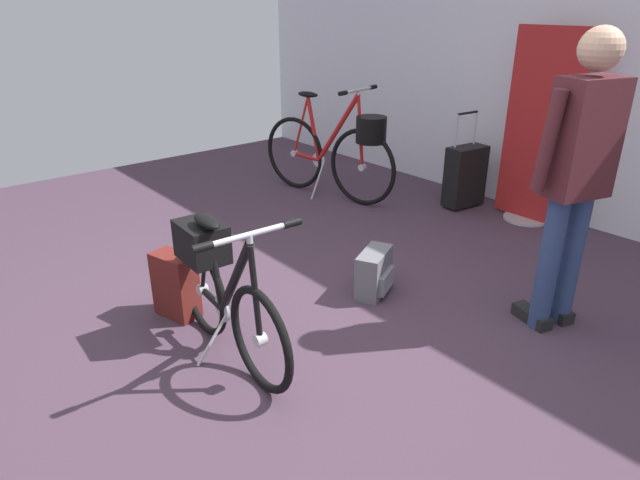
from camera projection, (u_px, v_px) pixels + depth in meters
The scene contains 9 objects.
ground_plane at pixel (298, 350), 2.89m from camera, with size 8.05×8.05×0.00m, color #473342.
back_wall at pixel (611, 20), 3.99m from camera, with size 8.05×0.10×3.11m, color silver.
floor_banner_stand at pixel (538, 140), 4.35m from camera, with size 0.60×0.36×1.52m.
folding_bike_foreground at pixel (220, 286), 2.75m from camera, with size 1.12×0.53×0.79m.
display_bike_left at pixel (337, 149), 4.94m from camera, with size 1.45×0.53×1.02m.
visitor_near_wall at pixel (577, 170), 2.78m from camera, with size 0.34×0.51×1.59m.
rolling_suitcase at pixel (465, 176), 4.80m from camera, with size 0.22×0.38×0.83m.
backpack_on_floor at pixel (176, 285), 3.15m from camera, with size 0.28×0.22×0.38m.
handbag_on_floor at pixel (375, 273), 3.41m from camera, with size 0.27×0.34×0.28m.
Camera 1 is at (1.93, -1.47, 1.69)m, focal length 30.88 mm.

